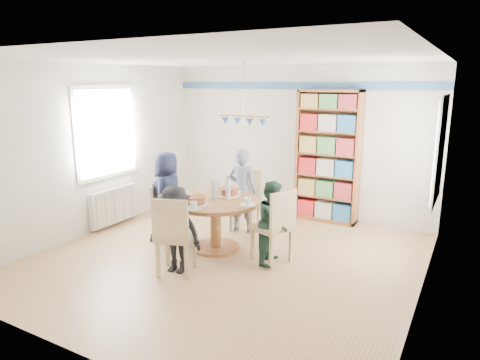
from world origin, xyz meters
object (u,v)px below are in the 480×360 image
Objects in this scene: radiator at (114,206)px; chair_far at (247,197)px; person_left at (168,196)px; dining_table at (215,213)px; chair_left at (163,209)px; person_near at (175,230)px; chair_right at (277,223)px; person_far at (242,190)px; chair_near at (174,233)px; person_right at (273,223)px; bookshelf at (328,158)px.

chair_far is at bearing 25.12° from radiator.
radiator is 1.25m from person_left.
chair_left is (-0.98, -0.01, -0.08)m from dining_table.
person_near is (2.06, -0.97, 0.22)m from radiator.
dining_table is at bearing 177.11° from chair_right.
dining_table is at bearing 0.29° from chair_left.
person_far is (-0.00, -0.15, 0.15)m from chair_far.
chair_near is 0.91× the size of person_right.
radiator is 3.10m from chair_right.
chair_left is 0.62× the size of person_far.
chair_far is 1.59m from bookshelf.
person_right is at bearing -1.62° from radiator.
chair_near is (-0.97, -0.96, -0.00)m from chair_right.
chair_far is 0.87× the size of person_right.
chair_near is at bearing 126.58° from person_right.
person_far is 0.60× the size of bookshelf.
person_near is at bearing -108.62° from bookshelf.
chair_far is (0.94, 1.02, 0.07)m from chair_left.
person_right is at bearing 46.81° from chair_near.
person_right reaches higher than chair_far.
person_right reaches higher than dining_table.
chair_left reaches higher than radiator.
person_far reaches higher than chair_right.
chair_left is 0.37× the size of bookshelf.
chair_near is (0.06, -2.03, 0.02)m from chair_far.
chair_near is 1.89m from person_far.
person_far is (-1.03, 0.92, 0.12)m from chair_right.
chair_right is at bearing -2.89° from dining_table.
dining_table is 0.94× the size of person_left.
person_left is 1.84m from person_right.
chair_far is at bearing -133.41° from bookshelf.
chair_near reaches higher than radiator.
bookshelf reaches higher than chair_left.
chair_near is at bearing -88.72° from dining_table.
chair_left is 0.24m from person_left.
chair_left is at bearing -179.71° from dining_table.
bookshelf reaches higher than person_far.
chair_left is 0.87× the size of chair_far.
bookshelf is at bearing 46.59° from chair_far.
person_left is at bearing 126.79° from person_near.
person_left reaches higher than chair_near.
chair_far is at bearing -94.96° from person_far.
chair_right reaches higher than chair_left.
person_near is (0.95, -0.91, 0.10)m from chair_left.
chair_right is 2.22m from bookshelf.
person_left reaches higher than person_near.
person_left is at bearing 178.46° from dining_table.
dining_table is 0.98m from chair_left.
person_far is at bearing 122.54° from person_left.
chair_right is 0.90× the size of person_near.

